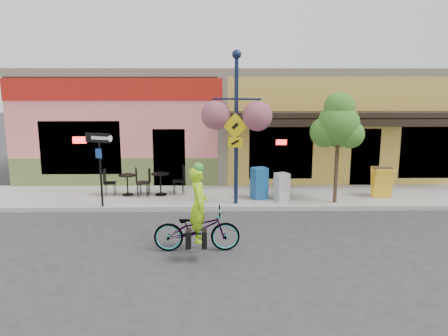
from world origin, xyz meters
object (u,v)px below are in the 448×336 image
Objects in this scene: one_way_sign at (101,170)px; newspaper_box_grey at (282,187)px; newspaper_box_blue at (259,183)px; lamp_post at (236,129)px; cyclist_rider at (199,215)px; street_tree at (337,148)px; building at (243,120)px; bicycle at (197,229)px.

newspaper_box_grey is at bearing 27.69° from one_way_sign.
lamp_post is at bearing -168.65° from newspaper_box_blue.
cyclist_rider is 5.76m from street_tree.
building reaches higher than bicycle.
lamp_post is 4.57× the size of newspaper_box_blue.
lamp_post is (-0.60, -6.58, 0.32)m from building.
one_way_sign is 7.52m from street_tree.
lamp_post reaches higher than bicycle.
bicycle is 0.43× the size of lamp_post.
building is 20.19× the size of newspaper_box_grey.
bicycle is 4.61m from newspaper_box_blue.
one_way_sign is 5.16m from newspaper_box_blue.
cyclist_rider is at bearing -25.43° from one_way_sign.
newspaper_box_blue reaches higher than bicycle.
cyclist_rider is at bearing -99.21° from building.
newspaper_box_grey is at bearing -34.73° from bicycle.
building is 10.44m from cyclist_rider.
cyclist_rider reaches higher than newspaper_box_blue.
newspaper_box_grey is at bearing 168.71° from street_tree.
one_way_sign is 2.20× the size of newspaper_box_blue.
one_way_sign is at bearing 162.30° from newspaper_box_grey.
newspaper_box_blue is (0.81, 0.56, -1.89)m from lamp_post.
one_way_sign is (-4.85, -6.85, -0.93)m from building.
building is 7.80× the size of one_way_sign.
lamp_post reaches higher than newspaper_box_blue.
lamp_post is 4.43m from one_way_sign.
cyclist_rider is at bearing -139.31° from street_tree.
newspaper_box_grey is at bearing -81.35° from building.
newspaper_box_blue is 1.18× the size of newspaper_box_grey.
newspaper_box_blue is (1.86, 4.20, -0.23)m from cyclist_rider.
lamp_post is 1.34× the size of street_tree.
newspaper_box_blue is at bearing -25.96° from bicycle.
lamp_post is 2.13m from newspaper_box_blue.
building is 8.79× the size of bicycle.
newspaper_box_blue is (0.21, -6.02, -1.57)m from building.
lamp_post is at bearing -17.58° from cyclist_rider.
building is at bearing 75.85° from one_way_sign.
newspaper_box_grey is (0.73, -0.16, -0.08)m from newspaper_box_blue.
one_way_sign reaches higher than bicycle.
bicycle is 5.88m from street_tree.
newspaper_box_blue is at bearing 30.46° from one_way_sign.
newspaper_box_grey is (5.79, 0.67, -0.72)m from one_way_sign.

